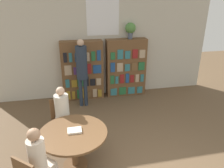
{
  "coord_description": "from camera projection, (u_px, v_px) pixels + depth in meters",
  "views": [
    {
      "loc": [
        -1.02,
        -2.15,
        2.9
      ],
      "look_at": [
        -0.12,
        2.18,
        1.05
      ],
      "focal_mm": 35.0,
      "sensor_mm": 36.0,
      "label": 1
    }
  ],
  "objects": [
    {
      "name": "chair_left_side",
      "position": [
        62.0,
        117.0,
        4.56
      ],
      "size": [
        0.48,
        0.48,
        0.9
      ],
      "rotation": [
        0.0,
        0.0,
        -2.91
      ],
      "color": "brown",
      "rests_on": "ground_plane"
    },
    {
      "name": "flower_vase",
      "position": [
        130.0,
        29.0,
        6.06
      ],
      "size": [
        0.3,
        0.3,
        0.45
      ],
      "color": "#475166",
      "rests_on": "bookshelf_right"
    },
    {
      "name": "reading_table",
      "position": [
        74.0,
        138.0,
        3.75
      ],
      "size": [
        1.17,
        1.17,
        0.72
      ],
      "color": "brown",
      "rests_on": "ground_plane"
    },
    {
      "name": "open_book_on_table",
      "position": [
        75.0,
        130.0,
        3.72
      ],
      "size": [
        0.24,
        0.18,
        0.03
      ],
      "color": "silver",
      "rests_on": "reading_table"
    },
    {
      "name": "bookshelf_right",
      "position": [
        126.0,
        68.0,
        6.48
      ],
      "size": [
        1.17,
        0.34,
        1.7
      ],
      "color": "brown",
      "rests_on": "ground_plane"
    },
    {
      "name": "seated_reader_right",
      "position": [
        40.0,
        160.0,
        3.11
      ],
      "size": [
        0.39,
        0.4,
        1.25
      ],
      "rotation": [
        0.0,
        0.0,
        -0.71
      ],
      "color": "beige",
      "rests_on": "ground_plane"
    },
    {
      "name": "seated_reader_left",
      "position": [
        63.0,
        112.0,
        4.33
      ],
      "size": [
        0.35,
        0.41,
        1.24
      ],
      "rotation": [
        0.0,
        0.0,
        -2.91
      ],
      "color": "beige",
      "rests_on": "ground_plane"
    },
    {
      "name": "wall_back",
      "position": [
        103.0,
        45.0,
        6.28
      ],
      "size": [
        6.4,
        0.07,
        3.0
      ],
      "color": "beige",
      "rests_on": "ground_plane"
    },
    {
      "name": "librarian_standing",
      "position": [
        82.0,
        67.0,
        5.66
      ],
      "size": [
        0.29,
        0.56,
        1.85
      ],
      "color": "#232D3D",
      "rests_on": "ground_plane"
    },
    {
      "name": "bookshelf_left",
      "position": [
        82.0,
        71.0,
        6.23
      ],
      "size": [
        1.17,
        0.34,
        1.7
      ],
      "color": "brown",
      "rests_on": "ground_plane"
    }
  ]
}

